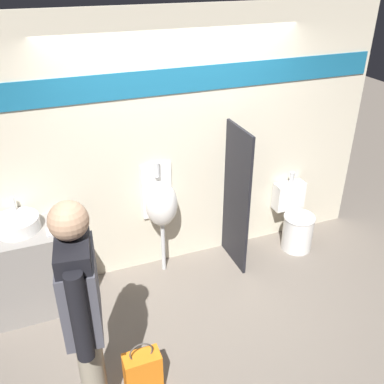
{
  "coord_description": "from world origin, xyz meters",
  "views": [
    {
      "loc": [
        -1.32,
        -3.22,
        3.05
      ],
      "look_at": [
        0.0,
        0.17,
        1.05
      ],
      "focal_mm": 40.0,
      "sensor_mm": 36.0,
      "label": 1
    }
  ],
  "objects_px": {
    "sink_basin": "(17,224)",
    "cell_phone": "(50,232)",
    "person_in_vest": "(82,304)",
    "urinal_near_counter": "(161,203)",
    "shopping_bag": "(143,373)",
    "toilet": "(295,222)"
  },
  "relations": [
    {
      "from": "person_in_vest",
      "to": "cell_phone",
      "type": "bearing_deg",
      "value": 13.25
    },
    {
      "from": "cell_phone",
      "to": "person_in_vest",
      "type": "xyz_separation_m",
      "value": [
        0.12,
        -1.23,
        0.18
      ]
    },
    {
      "from": "sink_basin",
      "to": "toilet",
      "type": "height_order",
      "value": "sink_basin"
    },
    {
      "from": "toilet",
      "to": "person_in_vest",
      "type": "distance_m",
      "value": 2.98
    },
    {
      "from": "cell_phone",
      "to": "sink_basin",
      "type": "bearing_deg",
      "value": 149.96
    },
    {
      "from": "shopping_bag",
      "to": "person_in_vest",
      "type": "bearing_deg",
      "value": -177.1
    },
    {
      "from": "toilet",
      "to": "urinal_near_counter",
      "type": "bearing_deg",
      "value": 175.01
    },
    {
      "from": "sink_basin",
      "to": "urinal_near_counter",
      "type": "relative_size",
      "value": 0.32
    },
    {
      "from": "cell_phone",
      "to": "shopping_bag",
      "type": "xyz_separation_m",
      "value": [
        0.49,
        -1.21,
        -0.68
      ]
    },
    {
      "from": "person_in_vest",
      "to": "shopping_bag",
      "type": "distance_m",
      "value": 0.94
    },
    {
      "from": "sink_basin",
      "to": "person_in_vest",
      "type": "relative_size",
      "value": 0.22
    },
    {
      "from": "cell_phone",
      "to": "urinal_near_counter",
      "type": "bearing_deg",
      "value": 10.69
    },
    {
      "from": "urinal_near_counter",
      "to": "toilet",
      "type": "relative_size",
      "value": 1.41
    },
    {
      "from": "toilet",
      "to": "person_in_vest",
      "type": "xyz_separation_m",
      "value": [
        -2.58,
        -1.3,
        0.75
      ]
    },
    {
      "from": "person_in_vest",
      "to": "shopping_bag",
      "type": "xyz_separation_m",
      "value": [
        0.37,
        0.02,
        -0.86
      ]
    },
    {
      "from": "sink_basin",
      "to": "person_in_vest",
      "type": "height_order",
      "value": "person_in_vest"
    },
    {
      "from": "toilet",
      "to": "shopping_bag",
      "type": "bearing_deg",
      "value": -150.02
    },
    {
      "from": "urinal_near_counter",
      "to": "person_in_vest",
      "type": "distance_m",
      "value": 1.76
    },
    {
      "from": "sink_basin",
      "to": "person_in_vest",
      "type": "distance_m",
      "value": 1.44
    },
    {
      "from": "sink_basin",
      "to": "urinal_near_counter",
      "type": "height_order",
      "value": "urinal_near_counter"
    },
    {
      "from": "cell_phone",
      "to": "toilet",
      "type": "relative_size",
      "value": 0.16
    },
    {
      "from": "sink_basin",
      "to": "cell_phone",
      "type": "relative_size",
      "value": 2.84
    }
  ]
}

